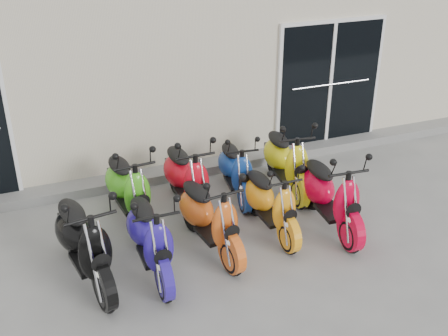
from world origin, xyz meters
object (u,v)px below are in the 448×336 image
Objects in this scene: scooter_front_blue at (150,228)px; scooter_front_red at (332,187)px; scooter_front_black at (83,232)px; scooter_back_blue at (236,163)px; scooter_back_yellow at (287,153)px; scooter_back_green at (128,180)px; scooter_front_orange_b at (271,195)px; scooter_front_orange_a at (209,209)px; scooter_back_red at (186,170)px.

scooter_front_red reaches higher than scooter_front_blue.
scooter_front_black reaches higher than scooter_front_blue.
scooter_back_blue is 0.81m from scooter_back_yellow.
scooter_back_green is (0.03, 1.27, 0.02)m from scooter_front_blue.
scooter_front_black is at bearing -129.38° from scooter_back_green.
scooter_front_black reaches higher than scooter_front_red.
scooter_front_orange_b is 1.98m from scooter_back_green.
scooter_back_blue is at bearing 179.85° from scooter_back_yellow.
scooter_front_red is at bearing -48.45° from scooter_back_blue.
scooter_back_yellow is (2.46, 0.01, -0.01)m from scooter_back_green.
scooter_front_red reaches higher than scooter_back_green.
scooter_front_orange_a is 1.72m from scooter_front_red.
scooter_front_blue is 2.17m from scooter_back_blue.
scooter_front_orange_b is 0.84m from scooter_front_red.
scooter_front_orange_a is 2.00m from scooter_back_yellow.
scooter_back_green reaches higher than scooter_back_blue.
scooter_front_red is at bearing -9.65° from scooter_front_black.
scooter_front_blue is at bearing -96.12° from scooter_back_green.
scooter_front_blue is at bearing -17.79° from scooter_front_black.
scooter_front_black is 0.77m from scooter_front_blue.
scooter_front_orange_b is 0.90× the size of scooter_front_red.
scooter_front_black reaches higher than scooter_front_orange_b.
scooter_back_green is (-0.80, 1.10, 0.02)m from scooter_front_orange_a.
scooter_back_yellow is at bearing 10.75° from scooter_front_black.
scooter_front_blue is 1.10× the size of scooter_back_blue.
scooter_front_red is 2.05m from scooter_back_red.
scooter_front_orange_a is at bearing -93.77° from scooter_back_red.
scooter_back_red reaches higher than scooter_back_yellow.
scooter_front_red is at bearing -36.45° from scooter_back_red.
scooter_front_orange_a is (1.59, 0.05, -0.05)m from scooter_front_black.
scooter_front_black is at bearing -153.79° from scooter_back_yellow.
scooter_back_green is 1.00× the size of scooter_back_red.
scooter_front_orange_a is 1.36m from scooter_back_green.
scooter_back_red is (0.05, 1.09, 0.02)m from scooter_front_orange_a.
scooter_back_red is (-0.86, 0.99, 0.07)m from scooter_front_orange_b.
scooter_back_red reaches higher than scooter_back_green.
scooter_back_green is 1.66m from scooter_back_blue.
scooter_back_blue is (-0.05, 1.10, -0.01)m from scooter_front_orange_b.
scooter_back_blue is (0.81, 0.11, -0.08)m from scooter_back_red.
scooter_front_blue is at bearing -132.82° from scooter_back_blue.
scooter_front_orange_a is at bearing -174.57° from scooter_front_orange_b.
scooter_front_black reaches higher than scooter_back_blue.
scooter_back_blue is at bearing 39.46° from scooter_front_blue.
scooter_front_blue is at bearing -174.12° from scooter_front_red.
scooter_back_green is (-2.52, 1.19, -0.00)m from scooter_front_red.
scooter_front_black reaches higher than scooter_back_green.
scooter_back_green is 1.01× the size of scooter_back_yellow.
scooter_front_black is at bearing 174.73° from scooter_front_orange_a.
scooter_front_red reaches higher than scooter_front_orange_a.
scooter_front_orange_a reaches higher than scooter_back_blue.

